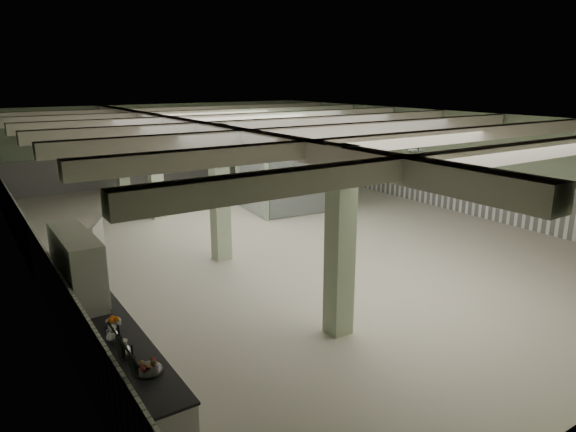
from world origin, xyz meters
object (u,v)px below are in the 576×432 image
prep_counter (115,359)px  walkin_cooler (81,290)px  guard_booth (289,160)px  filing_cabinet (337,184)px

prep_counter → walkin_cooler: 1.89m
guard_booth → prep_counter: bearing=-131.2°
walkin_cooler → filing_cabinet: bearing=29.2°
walkin_cooler → guard_booth: (8.76, 6.37, 0.80)m
prep_counter → walkin_cooler: bearing=92.6°
prep_counter → filing_cabinet: size_ratio=3.30×
walkin_cooler → filing_cabinet: size_ratio=1.52×
prep_counter → guard_booth: size_ratio=1.32×
prep_counter → walkin_cooler: walkin_cooler is taller
walkin_cooler → guard_booth: size_ratio=0.61×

